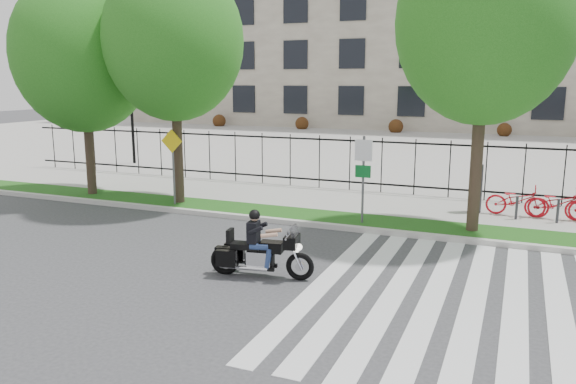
% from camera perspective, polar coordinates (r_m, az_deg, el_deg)
% --- Properties ---
extents(ground, '(120.00, 120.00, 0.00)m').
position_cam_1_polar(ground, '(12.93, -5.49, -7.69)').
color(ground, '#363638').
rests_on(ground, ground).
extents(curb, '(60.00, 0.20, 0.15)m').
position_cam_1_polar(curb, '(16.48, 1.20, -3.17)').
color(curb, '#B6B4AC').
rests_on(curb, ground).
extents(grass_verge, '(60.00, 1.50, 0.15)m').
position_cam_1_polar(grass_verge, '(17.25, 2.23, -2.52)').
color(grass_verge, '#174D13').
rests_on(grass_verge, ground).
extents(sidewalk, '(60.00, 3.50, 0.15)m').
position_cam_1_polar(sidewalk, '(19.56, 4.78, -0.89)').
color(sidewalk, '#A09D96').
rests_on(sidewalk, ground).
extents(plaza, '(80.00, 34.00, 0.10)m').
position_cam_1_polar(plaza, '(36.47, 13.30, 4.49)').
color(plaza, '#A09D96').
rests_on(plaza, ground).
extents(crosswalk_stripes, '(5.70, 8.00, 0.01)m').
position_cam_1_polar(crosswalk_stripes, '(11.59, 16.45, -10.38)').
color(crosswalk_stripes, silver).
rests_on(crosswalk_stripes, ground).
extents(iron_fence, '(30.00, 0.06, 2.00)m').
position_cam_1_polar(iron_fence, '(21.01, 6.30, 2.91)').
color(iron_fence, black).
rests_on(iron_fence, sidewalk).
extents(office_building, '(60.00, 21.90, 20.15)m').
position_cam_1_polar(office_building, '(56.28, 17.27, 16.73)').
color(office_building, gray).
rests_on(office_building, ground).
extents(lamp_post_left, '(1.06, 0.70, 4.25)m').
position_cam_1_polar(lamp_post_left, '(28.91, -15.65, 8.95)').
color(lamp_post_left, black).
rests_on(lamp_post_left, ground).
extents(street_tree_0, '(4.77, 4.77, 7.71)m').
position_cam_1_polar(street_tree_0, '(21.21, -20.12, 13.09)').
color(street_tree_0, '#33261B').
rests_on(street_tree_0, grass_verge).
extents(street_tree_1, '(4.49, 4.49, 7.87)m').
position_cam_1_polar(street_tree_1, '(18.93, -11.54, 14.83)').
color(street_tree_1, '#33261B').
rests_on(street_tree_1, grass_verge).
extents(street_tree_2, '(4.59, 4.59, 8.14)m').
position_cam_1_polar(street_tree_2, '(15.81, 19.45, 15.92)').
color(street_tree_2, '#33261B').
rests_on(street_tree_2, grass_verge).
extents(sign_pole_regulatory, '(0.50, 0.09, 2.50)m').
position_cam_1_polar(sign_pole_regulatory, '(16.06, 7.65, 2.41)').
color(sign_pole_regulatory, '#59595B').
rests_on(sign_pole_regulatory, grass_verge).
extents(sign_pole_warning, '(0.78, 0.09, 2.49)m').
position_cam_1_polar(sign_pole_warning, '(18.73, -11.63, 3.55)').
color(sign_pole_warning, '#59595B').
rests_on(sign_pole_warning, grass_verge).
extents(motorcycle_rider, '(2.32, 0.84, 1.80)m').
position_cam_1_polar(motorcycle_rider, '(12.16, -2.79, -5.93)').
color(motorcycle_rider, black).
rests_on(motorcycle_rider, ground).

